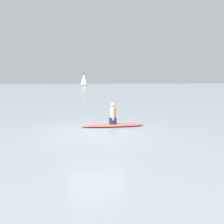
# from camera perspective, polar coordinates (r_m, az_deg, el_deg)

# --- Properties ---
(ground_plane) EXTENTS (400.00, 400.00, 0.00)m
(ground_plane) POSITION_cam_1_polar(r_m,az_deg,el_deg) (9.94, -3.94, -4.96)
(ground_plane) COLOR gray
(surfboard) EXTENTS (0.71, 3.10, 0.14)m
(surfboard) POSITION_cam_1_polar(r_m,az_deg,el_deg) (11.02, 0.20, -3.32)
(surfboard) COLOR #D84C3F
(surfboard) RESTS_ON ground
(person_paddler) EXTENTS (0.44, 0.34, 1.01)m
(person_paddler) POSITION_cam_1_polar(r_m,az_deg,el_deg) (10.93, 0.21, -0.61)
(person_paddler) COLOR navy
(person_paddler) RESTS_ON surfboard
(sailboat_near_right) EXTENTS (4.31, 3.64, 6.03)m
(sailboat_near_right) POSITION_cam_1_polar(r_m,az_deg,el_deg) (101.72, -7.02, 8.02)
(sailboat_near_right) COLOR #B2A893
(sailboat_near_right) RESTS_ON ground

